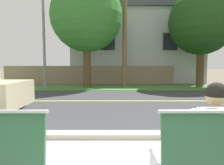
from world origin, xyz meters
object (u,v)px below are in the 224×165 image
(seated_person_white, at_px, (211,133))
(shade_tree_left, at_px, (205,17))
(shade_tree_far_left, at_px, (89,10))
(streetlamp, at_px, (45,16))

(seated_person_white, xyz_separation_m, shade_tree_left, (4.93, 11.33, 3.93))
(shade_tree_far_left, relative_size, shade_tree_left, 1.07)
(streetlamp, height_order, shade_tree_far_left, streetlamp)
(shade_tree_far_left, distance_m, shade_tree_left, 7.54)
(shade_tree_far_left, height_order, shade_tree_left, shade_tree_far_left)
(streetlamp, height_order, shade_tree_left, streetlamp)
(shade_tree_far_left, bearing_deg, shade_tree_left, 2.66)
(shade_tree_left, bearing_deg, streetlamp, -175.48)
(seated_person_white, distance_m, shade_tree_left, 12.97)
(streetlamp, distance_m, shade_tree_far_left, 2.76)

